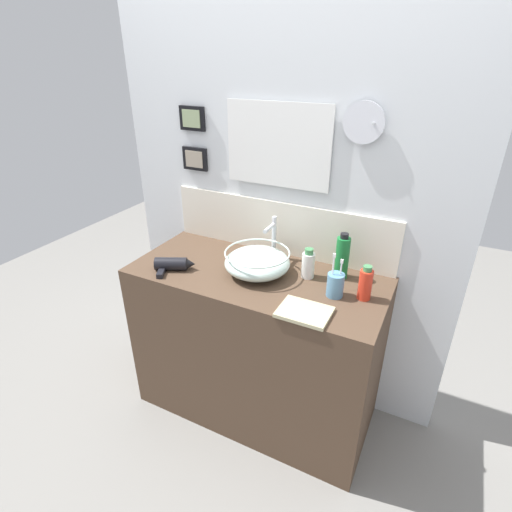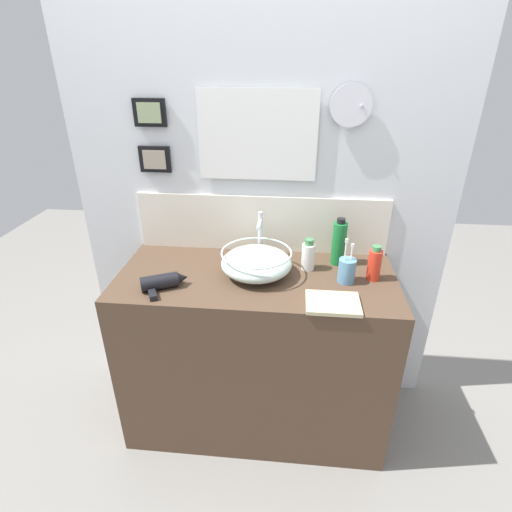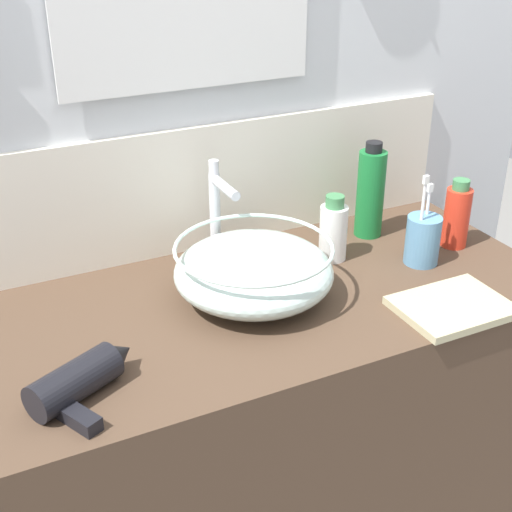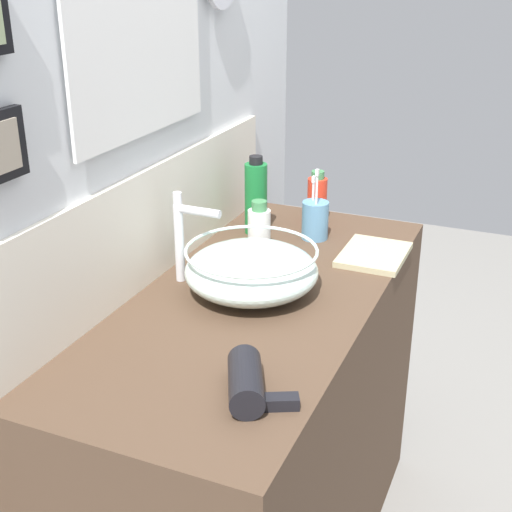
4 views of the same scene
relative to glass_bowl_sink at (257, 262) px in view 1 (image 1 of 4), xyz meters
The scene contains 11 objects.
ground_plane 0.94m from the glass_bowl_sink, 76.22° to the right, with size 6.00×6.00×0.00m, color gray.
vanity_counter 0.50m from the glass_bowl_sink, 76.22° to the right, with size 1.26×0.56×0.88m, color #4C3828.
back_panel 0.37m from the glass_bowl_sink, 89.64° to the left, with size 1.85×0.10×2.31m.
glass_bowl_sink is the anchor object (origin of this frame).
faucet 0.19m from the glass_bowl_sink, 90.00° to the left, with size 0.02×0.12×0.23m.
hair_drier 0.42m from the glass_bowl_sink, 157.53° to the right, with size 0.21×0.19×0.06m.
toothbrush_cup 0.40m from the glass_bowl_sink, ahead, with size 0.08×0.08×0.21m.
soap_dispenser 0.41m from the glass_bowl_sink, 21.38° to the left, with size 0.06×0.06×0.23m.
shampoo_bottle 0.25m from the glass_bowl_sink, 18.32° to the left, with size 0.06×0.06×0.15m.
lotion_bottle 0.52m from the glass_bowl_sink, ahead, with size 0.06×0.06×0.16m.
hand_towel 0.40m from the glass_bowl_sink, 33.22° to the right, with size 0.22×0.17×0.02m, color tan.
Camera 1 is at (0.77, -1.51, 1.85)m, focal length 28.00 mm.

